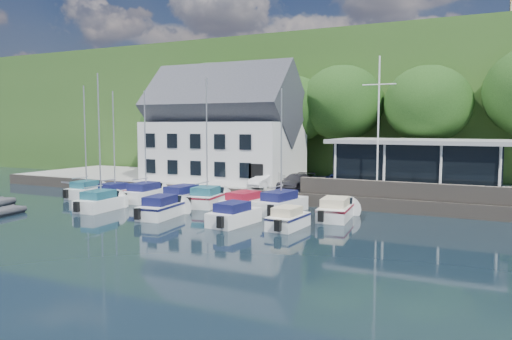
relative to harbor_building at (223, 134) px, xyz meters
The scene contains 32 objects.
ground 18.70m from the harbor_building, 67.01° to the right, with size 180.00×180.00×0.00m, color black.
quay 8.57m from the harbor_building, ahead, with size 60.00×13.00×1.00m, color gray.
quay_face 10.14m from the harbor_building, 38.16° to the right, with size 60.00×0.30×1.00m, color #655B51.
hillside 46.11m from the harbor_building, 81.25° to the left, with size 160.00×75.00×16.00m, color #325720.
field_patch 56.60m from the harbor_building, 74.34° to the left, with size 50.00×30.00×0.30m, color #555E2F.
harbor_building is the anchor object (origin of this frame).
club_pavilion 18.15m from the harbor_building, ahead, with size 13.20×7.20×4.10m, color black, non-canonical shape.
seawall 20.03m from the harbor_building, 15.03° to the right, with size 18.00×0.50×1.20m, color #655B51.
gangway 13.23m from the harbor_building, 141.71° to the right, with size 1.20×6.00×1.40m, color silver, non-canonical shape.
car_silver 7.49m from the harbor_building, 23.81° to the right, with size 1.41×3.52×1.20m, color #A3A3A8.
car_white 8.04m from the harbor_building, 29.12° to the right, with size 1.34×3.86×1.27m, color silver.
car_dgrey 10.34m from the harbor_building, 22.34° to the right, with size 1.77×4.36×1.26m, color #302F35.
car_blue 12.93m from the harbor_building, 12.10° to the right, with size 1.59×4.02×1.38m, color navy.
flagpole 16.35m from the harbor_building, 15.97° to the right, with size 2.45×0.20×10.20m, color white, non-canonical shape.
tree_0 12.54m from the harbor_building, 152.31° to the left, with size 5.77×5.77×7.89m, color #12340F, non-canonical shape.
tree_1 6.78m from the harbor_building, 129.91° to the left, with size 8.69×8.69×11.88m, color #12340F, non-canonical shape.
tree_2 7.34m from the harbor_building, 46.77° to the left, with size 7.38×7.38×10.09m, color #12340F, non-canonical shape.
tree_3 11.54m from the harbor_building, 31.26° to the left, with size 8.03×8.03×10.97m, color #12340F, non-canonical shape.
tree_4 18.71m from the harbor_building, 18.28° to the left, with size 7.72×7.72×10.55m, color #12340F, non-canonical shape.
boat_r1_0 12.50m from the harbor_building, 130.91° to the right, with size 1.88×5.50×8.77m, color white, non-canonical shape.
boat_r1_1 10.64m from the harbor_building, 118.78° to the right, with size 1.93×5.20×8.46m, color white, non-canonical shape.
boat_r1_2 9.02m from the harbor_building, 104.80° to the right, with size 2.04×6.59×9.28m, color white, non-canonical shape.
boat_r1_3 10.24m from the harbor_building, 79.60° to the right, with size 1.98×6.95×1.54m, color white, non-canonical shape.
boat_r1_4 9.53m from the harbor_building, 67.28° to the right, with size 2.14×5.52×9.27m, color white, non-canonical shape.
boat_r1_5 12.60m from the harbor_building, 52.02° to the right, with size 2.07×6.15×1.41m, color white, non-canonical shape.
boat_r1_6 13.33m from the harbor_building, 41.83° to the right, with size 2.00×6.90×9.61m, color white, non-canonical shape.
boat_r1_7 17.61m from the harbor_building, 33.66° to the right, with size 2.03×6.04×1.45m, color white, non-canonical shape.
boat_r2_1 14.01m from the harbor_building, 99.65° to the right, with size 2.05×5.79×8.95m, color white, non-canonical shape.
boat_r2_2 15.14m from the harbor_building, 76.39° to the right, with size 1.92×6.02×1.49m, color white, non-canonical shape.
boat_r2_3 17.36m from the harbor_building, 57.48° to the right, with size 1.93×5.50×1.44m, color white, non-canonical shape.
boat_r2_4 19.09m from the harbor_building, 47.57° to the right, with size 1.70×4.68×1.35m, color white, non-canonical shape.
dinghy_1 20.09m from the harbor_building, 111.21° to the right, with size 1.62×2.70×0.63m, color #343539, non-canonical shape.
Camera 1 is at (16.99, -24.60, 6.24)m, focal length 35.00 mm.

